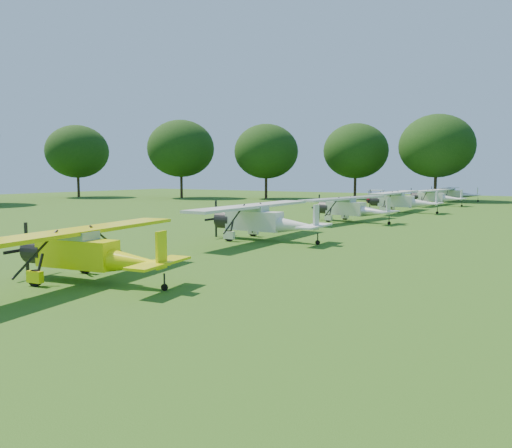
{
  "coord_description": "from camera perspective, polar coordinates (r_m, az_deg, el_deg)",
  "views": [
    {
      "loc": [
        15.81,
        -20.9,
        4.03
      ],
      "look_at": [
        1.7,
        1.03,
        1.4
      ],
      "focal_mm": 35.0,
      "sensor_mm": 36.0,
      "label": 1
    }
  ],
  "objects": [
    {
      "name": "ground",
      "position": [
        26.51,
        -4.31,
        -3.0
      ],
      "size": [
        160.0,
        160.0,
        0.0
      ],
      "primitive_type": "plane",
      "color": "#264B12",
      "rests_on": "ground"
    },
    {
      "name": "tree_belt",
      "position": [
        24.69,
        2.65,
        15.07
      ],
      "size": [
        137.36,
        130.27,
        14.52
      ],
      "color": "#312213",
      "rests_on": "ground"
    },
    {
      "name": "aircraft_2",
      "position": [
        19.49,
        -18.68,
        -2.77
      ],
      "size": [
        6.84,
        10.84,
        2.13
      ],
      "rotation": [
        0.0,
        0.0,
        0.16
      ],
      "color": "#EEEB0A",
      "rests_on": "ground"
    },
    {
      "name": "aircraft_3",
      "position": [
        30.17,
        0.67,
        0.7
      ],
      "size": [
        7.47,
        11.88,
        2.34
      ],
      "rotation": [
        0.0,
        0.0,
        0.03
      ],
      "color": "silver",
      "rests_on": "ground"
    },
    {
      "name": "aircraft_4",
      "position": [
        42.65,
        10.81,
        1.98
      ],
      "size": [
        7.13,
        11.3,
        2.22
      ],
      "rotation": [
        0.0,
        0.0,
        -0.15
      ],
      "color": "silver",
      "rests_on": "ground"
    },
    {
      "name": "aircraft_5",
      "position": [
        54.35,
        16.27,
        2.72
      ],
      "size": [
        7.45,
        11.82,
        2.34
      ],
      "rotation": [
        0.0,
        0.0,
        -0.0
      ],
      "color": "silver",
      "rests_on": "ground"
    },
    {
      "name": "aircraft_6",
      "position": [
        67.61,
        19.76,
        3.06
      ],
      "size": [
        6.83,
        10.88,
        2.14
      ],
      "rotation": [
        0.0,
        0.0,
        -0.1
      ],
      "color": "silver",
      "rests_on": "ground"
    },
    {
      "name": "aircraft_7",
      "position": [
        79.26,
        21.64,
        3.34
      ],
      "size": [
        6.83,
        10.89,
        2.14
      ],
      "rotation": [
        0.0,
        0.0,
        0.07
      ],
      "color": "silver",
      "rests_on": "ground"
    },
    {
      "name": "golf_cart",
      "position": [
        70.19,
        13.49,
        2.8
      ],
      "size": [
        2.19,
        1.41,
        1.82
      ],
      "rotation": [
        0.0,
        0.0,
        -0.04
      ],
      "color": "#B10C1C",
      "rests_on": "ground"
    }
  ]
}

